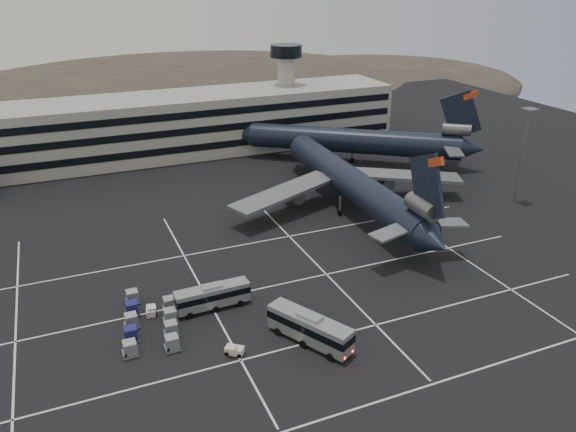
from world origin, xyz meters
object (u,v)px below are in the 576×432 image
at_px(bus_near, 310,327).
at_px(uld_cluster, 149,321).
at_px(bus_far, 212,296).
at_px(trijet_main, 353,184).
at_px(tug_a, 151,311).

bearing_deg(bus_near, uld_cluster, 120.16).
height_order(bus_near, uld_cluster, bus_near).
bearing_deg(bus_far, trijet_main, -58.14).
bearing_deg(tug_a, bus_near, -29.35).
relative_size(trijet_main, bus_far, 5.75).
height_order(trijet_main, bus_far, trijet_main).
bearing_deg(trijet_main, tug_a, -151.61).
bearing_deg(tug_a, trijet_main, 36.31).
height_order(bus_near, tug_a, bus_near).
relative_size(tug_a, uld_cluster, 0.16).
bearing_deg(trijet_main, uld_cluster, -149.07).
relative_size(bus_near, tug_a, 4.86).
distance_m(trijet_main, bus_near, 41.89).
bearing_deg(tug_a, bus_far, -1.70).
relative_size(trijet_main, uld_cluster, 3.94).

